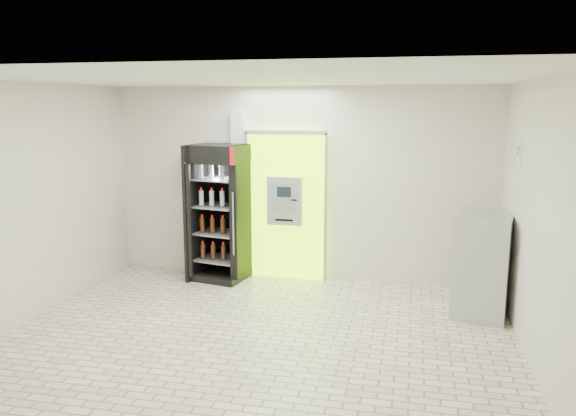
% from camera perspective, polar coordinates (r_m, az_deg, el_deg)
% --- Properties ---
extents(ground, '(6.00, 6.00, 0.00)m').
position_cam_1_polar(ground, '(6.82, -3.10, -13.06)').
color(ground, beige).
rests_on(ground, ground).
extents(room_shell, '(6.00, 6.00, 6.00)m').
position_cam_1_polar(room_shell, '(6.31, -3.26, 2.46)').
color(room_shell, silver).
rests_on(room_shell, ground).
extents(atm_assembly, '(1.30, 0.24, 2.33)m').
position_cam_1_polar(atm_assembly, '(8.77, -0.17, 0.32)').
color(atm_assembly, '#96FF03').
rests_on(atm_assembly, ground).
extents(pillar, '(0.22, 0.11, 2.60)m').
position_cam_1_polar(pillar, '(8.99, -4.98, 1.36)').
color(pillar, silver).
rests_on(pillar, ground).
extents(beverage_cooler, '(0.92, 0.87, 2.12)m').
position_cam_1_polar(beverage_cooler, '(8.83, -6.92, -0.72)').
color(beverage_cooler, black).
rests_on(beverage_cooler, ground).
extents(steel_cabinet, '(0.86, 1.11, 1.32)m').
position_cam_1_polar(steel_cabinet, '(7.82, 19.19, -5.39)').
color(steel_cabinet, '#A5A8AD').
rests_on(steel_cabinet, ground).
extents(exit_sign, '(0.02, 0.22, 0.26)m').
position_cam_1_polar(exit_sign, '(7.54, 22.40, 5.14)').
color(exit_sign, white).
rests_on(exit_sign, room_shell).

